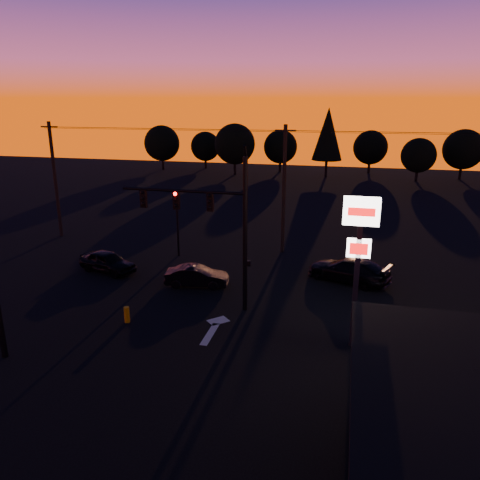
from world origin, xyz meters
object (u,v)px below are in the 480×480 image
(bollard, at_px, (127,315))
(suv_parked, at_px, (426,399))
(car_left, at_px, (108,262))
(secondary_signal, at_px, (177,216))
(pylon_sign, at_px, (359,241))
(car_mid, at_px, (197,276))
(traffic_signal_mast, at_px, (214,217))
(car_right, at_px, (349,270))

(bollard, xyz_separation_m, suv_parked, (13.42, -4.07, 0.23))
(car_left, bearing_deg, bollard, -127.62)
(car_left, bearing_deg, suv_parked, -103.00)
(secondary_signal, relative_size, car_left, 1.11)
(pylon_sign, height_order, car_mid, pylon_sign)
(traffic_signal_mast, bearing_deg, pylon_sign, -19.36)
(car_mid, bearing_deg, car_left, 73.36)
(traffic_signal_mast, distance_m, secondary_signal, 9.19)
(bollard, relative_size, suv_parked, 0.18)
(pylon_sign, bearing_deg, car_mid, 150.85)
(bollard, bearing_deg, car_mid, 70.47)
(bollard, xyz_separation_m, car_mid, (1.88, 5.29, 0.20))
(secondary_signal, bearing_deg, bollard, -83.70)
(secondary_signal, relative_size, pylon_sign, 0.64)
(secondary_signal, height_order, bollard, secondary_signal)
(traffic_signal_mast, bearing_deg, bollard, -143.66)
(secondary_signal, distance_m, car_right, 12.11)
(car_mid, bearing_deg, car_right, -80.02)
(pylon_sign, height_order, suv_parked, pylon_sign)
(pylon_sign, relative_size, bollard, 8.35)
(pylon_sign, xyz_separation_m, car_left, (-15.29, 5.96, -4.24))
(bollard, xyz_separation_m, car_right, (10.59, 8.13, 0.32))
(bollard, distance_m, car_right, 13.36)
(traffic_signal_mast, distance_m, car_right, 9.65)
(bollard, relative_size, car_left, 0.21)
(traffic_signal_mast, height_order, suv_parked, traffic_signal_mast)
(pylon_sign, distance_m, car_mid, 11.16)
(car_mid, xyz_separation_m, suv_parked, (11.55, -9.36, 0.03))
(car_left, xyz_separation_m, car_right, (15.02, 1.90, 0.06))
(suv_parked, bearing_deg, pylon_sign, 88.81)
(pylon_sign, xyz_separation_m, bollard, (-10.87, -0.28, -4.51))
(car_right, distance_m, suv_parked, 12.53)
(pylon_sign, distance_m, car_right, 8.91)
(pylon_sign, distance_m, bollard, 11.77)
(secondary_signal, bearing_deg, car_left, -129.27)
(car_right, bearing_deg, pylon_sign, 24.21)
(car_left, relative_size, suv_parked, 0.86)
(car_right, bearing_deg, suv_parked, 35.26)
(secondary_signal, distance_m, bollard, 10.61)
(suv_parked, bearing_deg, traffic_signal_mast, 113.04)
(secondary_signal, bearing_deg, suv_parked, -44.56)
(pylon_sign, bearing_deg, car_left, 158.71)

